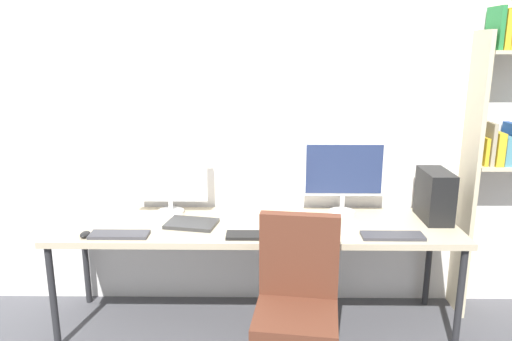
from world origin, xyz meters
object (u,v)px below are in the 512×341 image
monitor_left (170,179)px  monitor_right (344,173)px  office_chair (296,324)px  pc_tower (435,195)px  keyboard_center (255,235)px  computer_mouse (85,234)px  desk (256,230)px  keyboard_left (119,235)px  laptop_closed (192,224)px  keyboard_right (393,236)px

monitor_left → monitor_right: 1.20m
monitor_right → office_chair: bearing=-113.2°
pc_tower → keyboard_center: (-1.20, -0.33, -0.16)m
office_chair → pc_tower: 1.32m
monitor_left → computer_mouse: 0.68m
desk → monitor_left: (-0.60, 0.21, 0.29)m
monitor_right → keyboard_left: (-1.44, -0.44, -0.29)m
desk → computer_mouse: size_ratio=27.42×
office_chair → pc_tower: size_ratio=2.91×
pc_tower → monitor_left: bearing=176.4°
computer_mouse → desk: bearing=13.0°
monitor_left → pc_tower: monitor_left is taller
desk → keyboard_left: keyboard_left is taller
pc_tower → keyboard_left: 2.07m
office_chair → pc_tower: (0.97, 0.75, 0.51)m
office_chair → keyboard_left: 1.20m
office_chair → monitor_right: (0.37, 0.86, 0.63)m
monitor_right → computer_mouse: 1.73m
desk → office_chair: size_ratio=2.66×
monitor_left → monitor_right: size_ratio=0.92×
desk → monitor_right: 0.72m
desk → monitor_right: size_ratio=4.65×
computer_mouse → laptop_closed: 0.66m
keyboard_right → desk: bearing=164.7°
desk → pc_tower: (1.20, 0.10, 0.21)m
office_chair → monitor_right: monitor_right is taller
office_chair → desk: bearing=109.5°
monitor_left → office_chair: bearing=-46.1°
pc_tower → laptop_closed: bearing=-175.2°
laptop_closed → keyboard_center: bearing=-13.9°
monitor_left → keyboard_center: size_ratio=1.44×
monitor_left → keyboard_center: 0.78m
monitor_left → pc_tower: 1.80m
monitor_left → computer_mouse: size_ratio=5.41×
monitor_left → keyboard_left: (-0.24, -0.44, -0.24)m
pc_tower → keyboard_left: pc_tower is taller
pc_tower → keyboard_right: size_ratio=0.90×
desk → office_chair: office_chair is taller
desk → keyboard_center: (0.00, -0.23, 0.06)m
office_chair → computer_mouse: bearing=162.3°
monitor_left → keyboard_left: monitor_left is taller
monitor_left → keyboard_right: size_ratio=1.37×
monitor_right → keyboard_right: (0.24, -0.44, -0.29)m
laptop_closed → desk: bearing=15.8°
monitor_right → keyboard_right: 0.58m
monitor_right → computer_mouse: monitor_right is taller
monitor_right → pc_tower: (0.60, -0.11, -0.13)m
monitor_right → computer_mouse: bearing=-164.6°
office_chair → keyboard_right: (0.61, 0.42, 0.35)m
pc_tower → keyboard_left: size_ratio=0.95×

